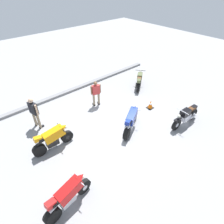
# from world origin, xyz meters

# --- Properties ---
(ground_plane) EXTENTS (40.00, 40.00, 0.00)m
(ground_plane) POSITION_xyz_m (0.00, 0.00, 0.00)
(ground_plane) COLOR gray
(curb_edge) EXTENTS (14.00, 0.30, 0.15)m
(curb_edge) POSITION_xyz_m (0.00, 4.60, 0.07)
(curb_edge) COLOR gray
(curb_edge) RESTS_ON ground
(motorcycle_blue_sportbike) EXTENTS (1.81, 1.10, 1.14)m
(motorcycle_blue_sportbike) POSITION_xyz_m (0.50, -0.74, 0.59)
(motorcycle_blue_sportbike) COLOR black
(motorcycle_blue_sportbike) RESTS_ON ground
(motorcycle_red_sportbike) EXTENTS (1.96, 0.70, 1.14)m
(motorcycle_red_sportbike) POSITION_xyz_m (-3.92, -2.11, 0.59)
(motorcycle_red_sportbike) COLOR black
(motorcycle_red_sportbike) RESTS_ON ground
(motorcycle_black_cruiser) EXTENTS (2.09, 0.70, 1.09)m
(motorcycle_black_cruiser) POSITION_xyz_m (2.98, -2.33, 0.52)
(motorcycle_black_cruiser) COLOR black
(motorcycle_black_cruiser) RESTS_ON ground
(motorcycle_olive_vintage) EXTENTS (1.64, 1.31, 1.07)m
(motorcycle_olive_vintage) POSITION_xyz_m (4.07, 1.95, 0.49)
(motorcycle_olive_vintage) COLOR black
(motorcycle_olive_vintage) RESTS_ON ground
(motorcycle_orange_sportbike) EXTENTS (1.96, 0.70, 1.14)m
(motorcycle_orange_sportbike) POSITION_xyz_m (-3.06, 0.68, 0.59)
(motorcycle_orange_sportbike) COLOR black
(motorcycle_orange_sportbike) RESTS_ON ground
(person_in_red_shirt) EXTENTS (0.62, 0.41, 1.59)m
(person_in_red_shirt) POSITION_xyz_m (0.52, 2.18, 0.90)
(person_in_red_shirt) COLOR gray
(person_in_red_shirt) RESTS_ON ground
(person_in_black_shirt) EXTENTS (0.40, 0.68, 1.78)m
(person_in_black_shirt) POSITION_xyz_m (-3.02, 2.59, 1.03)
(person_in_black_shirt) COLOR gray
(person_in_black_shirt) RESTS_ON ground
(traffic_cone) EXTENTS (0.36, 0.36, 0.53)m
(traffic_cone) POSITION_xyz_m (2.74, -0.20, 0.26)
(traffic_cone) COLOR black
(traffic_cone) RESTS_ON ground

